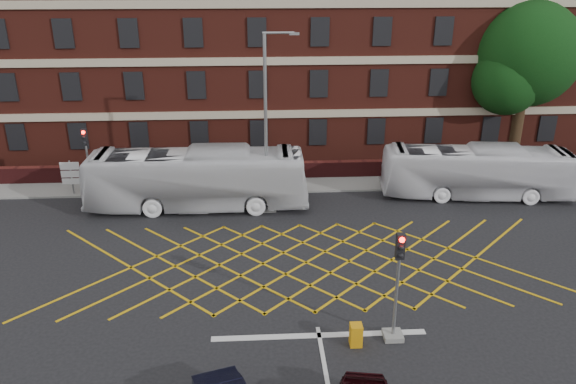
{
  "coord_description": "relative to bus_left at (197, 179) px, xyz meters",
  "views": [
    {
      "loc": [
        -2.15,
        -20.69,
        12.82
      ],
      "look_at": [
        -0.87,
        1.5,
        3.75
      ],
      "focal_mm": 35.0,
      "sensor_mm": 36.0,
      "label": 1
    }
  ],
  "objects": [
    {
      "name": "ground",
      "position": [
        5.51,
        -8.74,
        -1.71
      ],
      "size": [
        120.0,
        120.0,
        0.0
      ],
      "primitive_type": "plane",
      "color": "black",
      "rests_on": "ground"
    },
    {
      "name": "victorian_building",
      "position": [
        5.75,
        13.26,
        6.13
      ],
      "size": [
        51.0,
        12.17,
        20.4
      ],
      "color": "#5A1F17",
      "rests_on": "ground"
    },
    {
      "name": "boundary_wall",
      "position": [
        5.51,
        4.26,
        -1.16
      ],
      "size": [
        56.0,
        0.5,
        1.1
      ],
      "primitive_type": "cube",
      "color": "#471214",
      "rests_on": "ground"
    },
    {
      "name": "far_pavement",
      "position": [
        5.51,
        3.26,
        -1.65
      ],
      "size": [
        60.0,
        3.0,
        0.12
      ],
      "primitive_type": "cube",
      "color": "slate",
      "rests_on": "ground"
    },
    {
      "name": "box_junction_hatching",
      "position": [
        5.51,
        -6.74,
        -1.7
      ],
      "size": [
        8.22,
        8.22,
        0.02
      ],
      "primitive_type": "cube",
      "rotation": [
        0.0,
        0.0,
        0.79
      ],
      "color": "#CC990C",
      "rests_on": "ground"
    },
    {
      "name": "stop_line",
      "position": [
        5.51,
        -12.24,
        -1.7
      ],
      "size": [
        8.0,
        0.3,
        0.02
      ],
      "primitive_type": "cube",
      "color": "silver",
      "rests_on": "ground"
    },
    {
      "name": "bus_left",
      "position": [
        0.0,
        0.0,
        0.0
      ],
      "size": [
        12.31,
        3.02,
        3.42
      ],
      "primitive_type": "imported",
      "rotation": [
        0.0,
        0.0,
        1.56
      ],
      "color": "silver",
      "rests_on": "ground"
    },
    {
      "name": "bus_right",
      "position": [
        16.15,
        0.69,
        -0.18
      ],
      "size": [
        11.19,
        3.77,
        3.06
      ],
      "primitive_type": "imported",
      "rotation": [
        0.0,
        0.0,
        1.46
      ],
      "color": "white",
      "rests_on": "ground"
    },
    {
      "name": "deciduous_tree",
      "position": [
        21.31,
        7.36,
        5.06
      ],
      "size": [
        7.35,
        6.95,
        10.75
      ],
      "color": "black",
      "rests_on": "ground"
    },
    {
      "name": "traffic_light_near",
      "position": [
        8.21,
        -12.53,
        0.05
      ],
      "size": [
        0.7,
        0.7,
        4.27
      ],
      "color": "slate",
      "rests_on": "ground"
    },
    {
      "name": "traffic_light_far",
      "position": [
        -6.29,
        1.43,
        0.05
      ],
      "size": [
        0.7,
        0.7,
        4.27
      ],
      "color": "slate",
      "rests_on": "ground"
    },
    {
      "name": "street_lamp",
      "position": [
        3.9,
        -0.51,
        1.68
      ],
      "size": [
        2.25,
        1.0,
        9.67
      ],
      "color": "slate",
      "rests_on": "ground"
    },
    {
      "name": "direction_signs",
      "position": [
        -7.59,
        2.06,
        -0.33
      ],
      "size": [
        1.1,
        0.16,
        2.2
      ],
      "color": "gray",
      "rests_on": "ground"
    },
    {
      "name": "utility_cabinet",
      "position": [
        6.76,
        -12.85,
        -1.28
      ],
      "size": [
        0.43,
        0.44,
        0.85
      ],
      "primitive_type": "cube",
      "color": "orange",
      "rests_on": "ground"
    }
  ]
}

